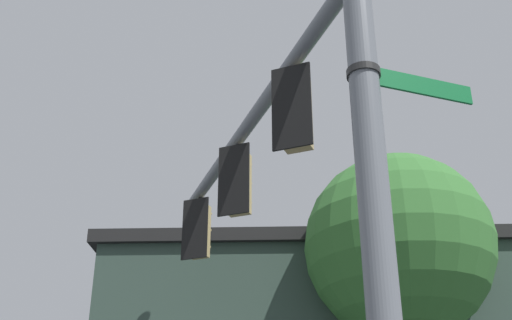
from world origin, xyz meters
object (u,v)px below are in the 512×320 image
at_px(traffic_light_nearest_pole, 296,112).
at_px(street_name_sign, 391,80).
at_px(traffic_light_mid_outer, 199,231).
at_px(traffic_light_mid_inner, 239,183).

distance_m(traffic_light_nearest_pole, street_name_sign, 1.92).
height_order(traffic_light_nearest_pole, traffic_light_mid_outer, same).
height_order(traffic_light_mid_outer, street_name_sign, traffic_light_mid_outer).
relative_size(traffic_light_nearest_pole, traffic_light_mid_inner, 1.00).
distance_m(traffic_light_mid_inner, street_name_sign, 4.30).
bearing_deg(traffic_light_mid_inner, traffic_light_nearest_pole, -48.03).
relative_size(traffic_light_mid_outer, street_name_sign, 1.11).
height_order(traffic_light_mid_inner, street_name_sign, traffic_light_mid_inner).
height_order(traffic_light_nearest_pole, street_name_sign, traffic_light_nearest_pole).
distance_m(traffic_light_nearest_pole, traffic_light_mid_outer, 4.89).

